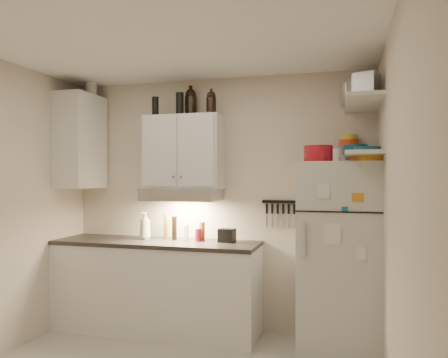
# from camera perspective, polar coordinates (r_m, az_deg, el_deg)

# --- Properties ---
(ceiling) EXTENTS (3.20, 3.00, 0.02)m
(ceiling) POSITION_cam_1_polar(r_m,az_deg,el_deg) (3.34, -8.78, 18.48)
(ceiling) COLOR white
(ceiling) RESTS_ON ground
(back_wall) EXTENTS (3.20, 0.02, 2.60)m
(back_wall) POSITION_cam_1_polar(r_m,az_deg,el_deg) (4.59, -0.95, -3.09)
(back_wall) COLOR beige
(back_wall) RESTS_ON ground
(right_wall) EXTENTS (0.02, 3.00, 2.60)m
(right_wall) POSITION_cam_1_polar(r_m,az_deg,el_deg) (2.91, 21.58, -5.01)
(right_wall) COLOR beige
(right_wall) RESTS_ON ground
(base_cabinet) EXTENTS (2.10, 0.60, 0.88)m
(base_cabinet) POSITION_cam_1_polar(r_m,az_deg,el_deg) (4.63, -8.83, -13.86)
(base_cabinet) COLOR white
(base_cabinet) RESTS_ON floor
(countertop) EXTENTS (2.10, 0.62, 0.04)m
(countertop) POSITION_cam_1_polar(r_m,az_deg,el_deg) (4.54, -8.83, -8.22)
(countertop) COLOR #2D2826
(countertop) RESTS_ON base_cabinet
(upper_cabinet) EXTENTS (0.80, 0.33, 0.75)m
(upper_cabinet) POSITION_cam_1_polar(r_m,az_deg,el_deg) (4.52, -5.24, 3.51)
(upper_cabinet) COLOR white
(upper_cabinet) RESTS_ON back_wall
(side_cabinet) EXTENTS (0.33, 0.55, 1.00)m
(side_cabinet) POSITION_cam_1_polar(r_m,az_deg,el_deg) (4.94, -18.27, 4.68)
(side_cabinet) COLOR white
(side_cabinet) RESTS_ON left_wall
(range_hood) EXTENTS (0.76, 0.46, 0.12)m
(range_hood) POSITION_cam_1_polar(r_m,az_deg,el_deg) (4.46, -5.54, -2.03)
(range_hood) COLOR silver
(range_hood) RESTS_ON back_wall
(fridge) EXTENTS (0.70, 0.68, 1.70)m
(fridge) POSITION_cam_1_polar(r_m,az_deg,el_deg) (4.11, 14.79, -9.81)
(fridge) COLOR silver
(fridge) RESTS_ON floor
(shelf_hi) EXTENTS (0.30, 0.95, 0.03)m
(shelf_hi) POSITION_cam_1_polar(r_m,az_deg,el_deg) (3.96, 17.71, 9.43)
(shelf_hi) COLOR white
(shelf_hi) RESTS_ON right_wall
(shelf_lo) EXTENTS (0.30, 0.95, 0.03)m
(shelf_lo) POSITION_cam_1_polar(r_m,az_deg,el_deg) (3.92, 17.70, 3.06)
(shelf_lo) COLOR white
(shelf_lo) RESTS_ON right_wall
(knife_strip) EXTENTS (0.42, 0.02, 0.03)m
(knife_strip) POSITION_cam_1_polar(r_m,az_deg,el_deg) (4.42, 7.70, -2.96)
(knife_strip) COLOR black
(knife_strip) RESTS_ON back_wall
(dutch_oven) EXTENTS (0.34, 0.34, 0.15)m
(dutch_oven) POSITION_cam_1_polar(r_m,az_deg,el_deg) (3.99, 12.20, 3.21)
(dutch_oven) COLOR #AA1321
(dutch_oven) RESTS_ON fridge
(book_stack) EXTENTS (0.29, 0.32, 0.09)m
(book_stack) POSITION_cam_1_polar(r_m,az_deg,el_deg) (3.84, 18.24, 2.88)
(book_stack) COLOR orange
(book_stack) RESTS_ON fridge
(spice_jar) EXTENTS (0.07, 0.07, 0.11)m
(spice_jar) POSITION_cam_1_polar(r_m,az_deg,el_deg) (3.93, 14.49, 3.01)
(spice_jar) COLOR silver
(spice_jar) RESTS_ON fridge
(stock_pot) EXTENTS (0.31, 0.31, 0.20)m
(stock_pot) POSITION_cam_1_polar(r_m,az_deg,el_deg) (4.26, 16.81, 10.37)
(stock_pot) COLOR silver
(stock_pot) RESTS_ON shelf_hi
(tin_a) EXTENTS (0.21, 0.20, 0.18)m
(tin_a) POSITION_cam_1_polar(r_m,az_deg,el_deg) (3.93, 17.25, 11.07)
(tin_a) COLOR #AAAAAD
(tin_a) RESTS_ON shelf_hi
(tin_b) EXTENTS (0.23, 0.23, 0.17)m
(tin_b) POSITION_cam_1_polar(r_m,az_deg,el_deg) (3.72, 18.12, 11.63)
(tin_b) COLOR #AAAAAD
(tin_b) RESTS_ON shelf_hi
(bowl_teal) EXTENTS (0.23, 0.23, 0.09)m
(bowl_teal) POSITION_cam_1_polar(r_m,az_deg,el_deg) (4.26, 16.75, 3.65)
(bowl_teal) COLOR #165B79
(bowl_teal) RESTS_ON shelf_lo
(bowl_orange) EXTENTS (0.18, 0.18, 0.06)m
(bowl_orange) POSITION_cam_1_polar(r_m,az_deg,el_deg) (4.33, 15.95, 4.58)
(bowl_orange) COLOR #F74317
(bowl_orange) RESTS_ON bowl_teal
(bowl_yellow) EXTENTS (0.14, 0.14, 0.05)m
(bowl_yellow) POSITION_cam_1_polar(r_m,az_deg,el_deg) (4.33, 15.95, 5.24)
(bowl_yellow) COLOR gold
(bowl_yellow) RESTS_ON bowl_orange
(plates) EXTENTS (0.26, 0.26, 0.05)m
(plates) POSITION_cam_1_polar(r_m,az_deg,el_deg) (3.98, 18.20, 3.63)
(plates) COLOR #165B79
(plates) RESTS_ON shelf_lo
(growler_a) EXTENTS (0.13, 0.13, 0.30)m
(growler_a) POSITION_cam_1_polar(r_m,az_deg,el_deg) (4.63, -4.38, 9.95)
(growler_a) COLOR black
(growler_a) RESTS_ON upper_cabinet
(growler_b) EXTENTS (0.10, 0.10, 0.23)m
(growler_b) POSITION_cam_1_polar(r_m,az_deg,el_deg) (4.44, -1.68, 9.97)
(growler_b) COLOR black
(growler_b) RESTS_ON upper_cabinet
(thermos_a) EXTENTS (0.08, 0.08, 0.23)m
(thermos_a) POSITION_cam_1_polar(r_m,az_deg,el_deg) (4.53, -5.79, 9.73)
(thermos_a) COLOR black
(thermos_a) RESTS_ON upper_cabinet
(thermos_b) EXTENTS (0.09, 0.09, 0.20)m
(thermos_b) POSITION_cam_1_polar(r_m,az_deg,el_deg) (4.64, -8.96, 9.33)
(thermos_b) COLOR black
(thermos_b) RESTS_ON upper_cabinet
(side_jar) EXTENTS (0.15, 0.15, 0.16)m
(side_jar) POSITION_cam_1_polar(r_m,az_deg,el_deg) (5.05, -16.97, 11.20)
(side_jar) COLOR silver
(side_jar) RESTS_ON side_cabinet
(soap_bottle) EXTENTS (0.16, 0.16, 0.32)m
(soap_bottle) POSITION_cam_1_polar(r_m,az_deg,el_deg) (4.65, -10.26, -5.79)
(soap_bottle) COLOR white
(soap_bottle) RESTS_ON countertop
(pepper_mill) EXTENTS (0.06, 0.06, 0.19)m
(pepper_mill) POSITION_cam_1_polar(r_m,az_deg,el_deg) (4.49, -2.88, -6.83)
(pepper_mill) COLOR brown
(pepper_mill) RESTS_ON countertop
(oil_bottle) EXTENTS (0.05, 0.05, 0.25)m
(oil_bottle) POSITION_cam_1_polar(r_m,az_deg,el_deg) (4.64, -7.58, -6.21)
(oil_bottle) COLOR #5D6E1B
(oil_bottle) RESTS_ON countertop
(vinegar_bottle) EXTENTS (0.06, 0.06, 0.24)m
(vinegar_bottle) POSITION_cam_1_polar(r_m,az_deg,el_deg) (4.54, -6.50, -6.40)
(vinegar_bottle) COLOR black
(vinegar_bottle) RESTS_ON countertop
(clear_bottle) EXTENTS (0.07, 0.07, 0.16)m
(clear_bottle) POSITION_cam_1_polar(r_m,az_deg,el_deg) (4.51, -4.94, -6.96)
(clear_bottle) COLOR silver
(clear_bottle) RESTS_ON countertop
(red_jar) EXTENTS (0.08, 0.08, 0.13)m
(red_jar) POSITION_cam_1_polar(r_m,az_deg,el_deg) (4.44, -3.40, -7.30)
(red_jar) COLOR #AA1321
(red_jar) RESTS_ON countertop
(caddy) EXTENTS (0.17, 0.13, 0.14)m
(caddy) POSITION_cam_1_polar(r_m,az_deg,el_deg) (4.36, 0.38, -7.39)
(caddy) COLOR black
(caddy) RESTS_ON countertop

